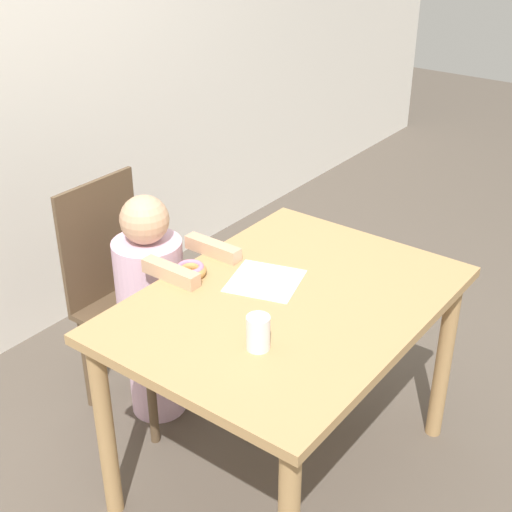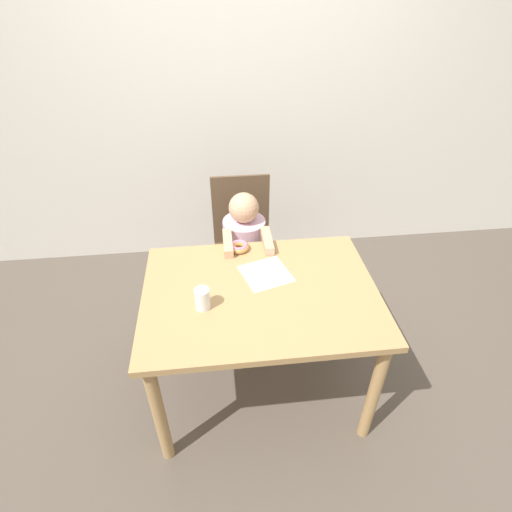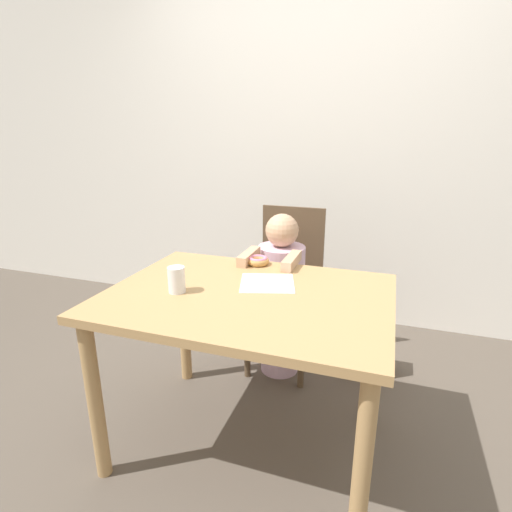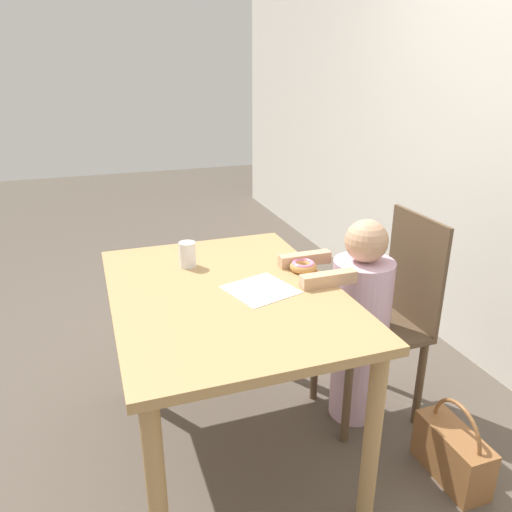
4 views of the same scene
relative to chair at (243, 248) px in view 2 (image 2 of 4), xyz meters
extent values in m
plane|color=brown|center=(0.03, -0.75, -0.48)|extent=(12.00, 12.00, 0.00)
cube|color=silver|center=(0.03, 0.74, 0.77)|extent=(8.00, 0.05, 2.50)
cube|color=tan|center=(0.03, -0.75, 0.25)|extent=(1.15, 0.85, 0.03)
cylinder|color=tan|center=(-0.49, -1.11, -0.12)|extent=(0.06, 0.06, 0.71)
cylinder|color=tan|center=(0.54, -1.11, -0.12)|extent=(0.06, 0.06, 0.71)
cylinder|color=tan|center=(-0.49, -0.38, -0.12)|extent=(0.06, 0.06, 0.71)
cylinder|color=tan|center=(0.54, -0.38, -0.12)|extent=(0.06, 0.06, 0.71)
cube|color=brown|center=(0.00, -0.07, -0.04)|extent=(0.38, 0.43, 0.03)
cube|color=brown|center=(0.00, 0.14, 0.22)|extent=(0.38, 0.02, 0.50)
cylinder|color=brown|center=(-0.16, -0.26, -0.27)|extent=(0.04, 0.04, 0.43)
cylinder|color=brown|center=(0.16, -0.26, -0.27)|extent=(0.04, 0.04, 0.43)
cylinder|color=brown|center=(-0.16, 0.11, -0.27)|extent=(0.04, 0.04, 0.43)
cylinder|color=brown|center=(0.16, 0.11, -0.27)|extent=(0.04, 0.04, 0.43)
cylinder|color=silver|center=(0.00, -0.13, -0.25)|extent=(0.22, 0.22, 0.45)
cylinder|color=silver|center=(0.00, -0.13, 0.13)|extent=(0.26, 0.26, 0.32)
sphere|color=tan|center=(0.00, -0.13, 0.39)|extent=(0.18, 0.18, 0.18)
cube|color=tan|center=(-0.11, -0.35, 0.29)|extent=(0.05, 0.23, 0.05)
cube|color=tan|center=(0.11, -0.35, 0.29)|extent=(0.05, 0.23, 0.05)
torus|color=tan|center=(-0.05, -0.39, 0.28)|extent=(0.11, 0.11, 0.04)
torus|color=pink|center=(-0.05, -0.39, 0.30)|extent=(0.10, 0.10, 0.02)
cube|color=white|center=(0.07, -0.62, 0.27)|extent=(0.29, 0.29, 0.00)
cube|color=brown|center=(0.48, 0.05, -0.37)|extent=(0.33, 0.14, 0.22)
torus|color=brown|center=(0.48, 0.05, -0.27)|extent=(0.26, 0.02, 0.26)
cylinder|color=white|center=(-0.25, -0.83, 0.32)|extent=(0.07, 0.07, 0.11)
camera|label=1|loc=(-1.62, -1.85, 1.50)|focal=50.00mm
camera|label=2|loc=(-0.16, -2.21, 1.57)|focal=28.00mm
camera|label=3|loc=(0.55, -2.17, 0.90)|focal=28.00mm
camera|label=4|loc=(1.69, -1.20, 1.08)|focal=35.00mm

